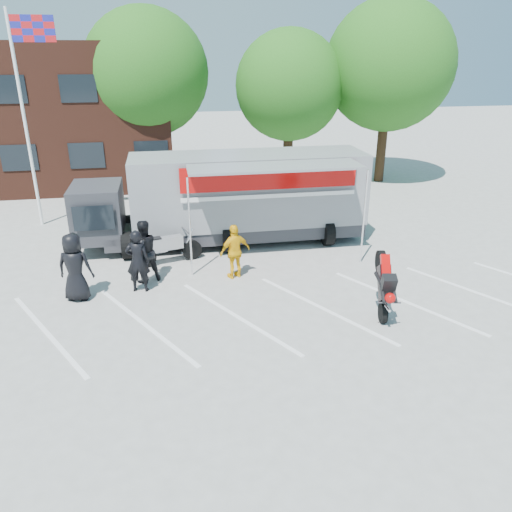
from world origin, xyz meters
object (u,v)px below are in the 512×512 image
object	(u,v)px
spectator_leather_b	(138,261)
spectator_hivis	(235,252)
transporter_truck	(236,241)
spectator_leather_a	(75,267)
spectator_leather_c	(143,251)
tree_right	(389,66)
flagpole	(28,95)
stunt_bike_rider	(377,310)
tree_mid	(289,86)
parked_motorcycle	(170,263)
tree_left	(146,73)

from	to	relation	value
spectator_leather_b	spectator_hivis	bearing A→B (deg)	-163.38
transporter_truck	spectator_leather_a	distance (m)	6.43
spectator_leather_a	spectator_leather_c	xyz separation A→B (m)	(1.85, 0.88, -0.01)
spectator_leather_a	spectator_leather_b	world-z (taller)	spectator_leather_a
tree_right	spectator_leather_c	world-z (taller)	tree_right
flagpole	spectator_leather_a	xyz separation A→B (m)	(2.18, -7.18, -4.07)
spectator_leather_a	spectator_leather_b	size ratio (longest dim) A/B	1.05
stunt_bike_rider	spectator_leather_b	xyz separation A→B (m)	(-6.39, 2.43, 0.94)
tree_mid	transporter_truck	distance (m)	10.50
flagpole	spectator_leather_a	size ratio (longest dim) A/B	4.05
parked_motorcycle	flagpole	bearing A→B (deg)	28.01
tree_right	parked_motorcycle	world-z (taller)	tree_right
flagpole	transporter_truck	distance (m)	9.45
flagpole	transporter_truck	world-z (taller)	flagpole
tree_right	stunt_bike_rider	world-z (taller)	tree_right
spectator_leather_a	spectator_leather_c	distance (m)	2.05
transporter_truck	stunt_bike_rider	distance (m)	6.73
stunt_bike_rider	spectator_leather_a	xyz separation A→B (m)	(-8.09, 2.19, 0.99)
tree_right	transporter_truck	size ratio (longest dim) A/B	0.90
tree_mid	stunt_bike_rider	distance (m)	15.23
tree_mid	parked_motorcycle	world-z (taller)	tree_mid
flagpole	spectator_leather_b	xyz separation A→B (m)	(3.88, -6.94, -4.11)
parked_motorcycle	spectator_hivis	bearing A→B (deg)	-142.64
tree_left	spectator_leather_c	bearing A→B (deg)	-91.02
transporter_truck	stunt_bike_rider	world-z (taller)	transporter_truck
tree_left	spectator_leather_c	world-z (taller)	tree_left
tree_mid	spectator_leather_c	bearing A→B (deg)	-122.58
transporter_truck	parked_motorcycle	xyz separation A→B (m)	(-2.47, -1.66, 0.00)
parked_motorcycle	spectator_leather_c	world-z (taller)	spectator_leather_c
flagpole	spectator_leather_b	bearing A→B (deg)	-60.82
spectator_leather_b	spectator_hivis	distance (m)	2.92
flagpole	stunt_bike_rider	size ratio (longest dim) A/B	4.20
spectator_leather_a	spectator_hivis	bearing A→B (deg)	-159.69
flagpole	parked_motorcycle	world-z (taller)	flagpole
spectator_leather_a	spectator_hivis	xyz separation A→B (m)	(4.59, 0.66, -0.12)
flagpole	stunt_bike_rider	bearing A→B (deg)	-42.40
tree_left	parked_motorcycle	size ratio (longest dim) A/B	3.77
tree_left	stunt_bike_rider	bearing A→B (deg)	-68.62
stunt_bike_rider	transporter_truck	bearing A→B (deg)	127.53
stunt_bike_rider	spectator_leather_a	distance (m)	8.44
stunt_bike_rider	spectator_leather_c	bearing A→B (deg)	164.68
transporter_truck	spectator_hivis	size ratio (longest dim) A/B	5.87
stunt_bike_rider	spectator_leather_c	world-z (taller)	spectator_leather_c
flagpole	parked_motorcycle	distance (m)	8.58
flagpole	parked_motorcycle	xyz separation A→B (m)	(4.78, -5.02, -5.05)
transporter_truck	spectator_hivis	distance (m)	3.31
tree_mid	spectator_leather_a	xyz separation A→B (m)	(-9.07, -12.18, -3.96)
stunt_bike_rider	spectator_leather_c	distance (m)	7.02
flagpole	parked_motorcycle	bearing A→B (deg)	-46.39
spectator_leather_b	spectator_hivis	size ratio (longest dim) A/B	1.09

